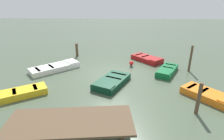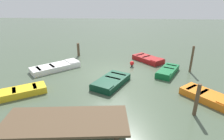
# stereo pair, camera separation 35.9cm
# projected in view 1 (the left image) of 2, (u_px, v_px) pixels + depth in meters

# --- Properties ---
(ground_plane) EXTENTS (80.00, 80.00, 0.00)m
(ground_plane) POSITION_uv_depth(u_px,v_px,m) (112.00, 74.00, 13.73)
(ground_plane) COLOR #475642
(dock_segment) EXTENTS (5.08, 2.44, 0.95)m
(dock_segment) POSITION_uv_depth(u_px,v_px,m) (70.00, 123.00, 7.06)
(dock_segment) COLOR brown
(dock_segment) RESTS_ON ground_plane
(rowboat_green) EXTENTS (2.24, 2.95, 0.46)m
(rowboat_green) POSITION_uv_depth(u_px,v_px,m) (167.00, 71.00, 13.86)
(rowboat_green) COLOR #0F602D
(rowboat_green) RESTS_ON ground_plane
(rowboat_white) EXTENTS (3.74, 3.55, 0.46)m
(rowboat_white) POSITION_uv_depth(u_px,v_px,m) (55.00, 67.00, 14.48)
(rowboat_white) COLOR silver
(rowboat_white) RESTS_ON ground_plane
(rowboat_dark_green) EXTENTS (2.61, 3.28, 0.46)m
(rowboat_dark_green) POSITION_uv_depth(u_px,v_px,m) (112.00, 81.00, 12.04)
(rowboat_dark_green) COLOR #0C3823
(rowboat_dark_green) RESTS_ON ground_plane
(rowboat_red) EXTENTS (2.86, 2.98, 0.46)m
(rowboat_red) POSITION_uv_depth(u_px,v_px,m) (147.00, 59.00, 16.58)
(rowboat_red) COLOR maroon
(rowboat_red) RESTS_ON ground_plane
(rowboat_yellow) EXTENTS (4.05, 3.14, 0.46)m
(rowboat_yellow) POSITION_uv_depth(u_px,v_px,m) (8.00, 96.00, 10.29)
(rowboat_yellow) COLOR gold
(rowboat_yellow) RESTS_ON ground_plane
(rowboat_orange) EXTENTS (2.73, 2.86, 0.46)m
(rowboat_orange) POSITION_uv_depth(u_px,v_px,m) (207.00, 95.00, 10.40)
(rowboat_orange) COLOR orange
(rowboat_orange) RESTS_ON ground_plane
(mooring_piling_center) EXTENTS (0.25, 0.25, 1.27)m
(mooring_piling_center) POSITION_uv_depth(u_px,v_px,m) (77.00, 50.00, 17.85)
(mooring_piling_center) COLOR brown
(mooring_piling_center) RESTS_ON ground_plane
(mooring_piling_far_left) EXTENTS (0.18, 0.18, 1.68)m
(mooring_piling_far_left) POSITION_uv_depth(u_px,v_px,m) (199.00, 99.00, 8.78)
(mooring_piling_far_left) COLOR brown
(mooring_piling_far_left) RESTS_ON ground_plane
(mooring_piling_mid_right) EXTENTS (0.17, 0.17, 2.07)m
(mooring_piling_mid_right) POSITION_uv_depth(u_px,v_px,m) (191.00, 59.00, 13.97)
(mooring_piling_mid_right) COLOR brown
(mooring_piling_mid_right) RESTS_ON ground_plane
(marker_buoy) EXTENTS (0.36, 0.36, 0.48)m
(marker_buoy) POSITION_uv_depth(u_px,v_px,m) (131.00, 63.00, 15.21)
(marker_buoy) COLOR #262626
(marker_buoy) RESTS_ON ground_plane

